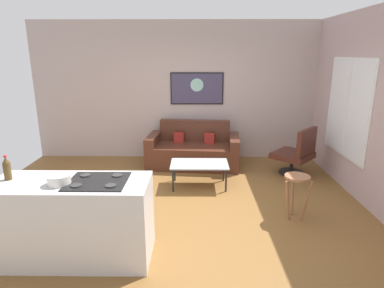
{
  "coord_description": "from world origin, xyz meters",
  "views": [
    {
      "loc": [
        0.13,
        -4.3,
        2.15
      ],
      "look_at": [
        0.08,
        0.9,
        0.7
      ],
      "focal_mm": 30.29,
      "sensor_mm": 36.0,
      "label": 1
    }
  ],
  "objects_px": {
    "armchair": "(297,153)",
    "soda_bottle": "(7,169)",
    "bar_stool": "(297,185)",
    "mixing_bowl": "(59,180)",
    "couch": "(193,151)",
    "wall_painting": "(197,88)",
    "coffee_table": "(199,165)"
  },
  "relations": [
    {
      "from": "bar_stool",
      "to": "wall_painting",
      "type": "distance_m",
      "value": 3.15
    },
    {
      "from": "coffee_table",
      "to": "armchair",
      "type": "distance_m",
      "value": 1.86
    },
    {
      "from": "coffee_table",
      "to": "soda_bottle",
      "type": "xyz_separation_m",
      "value": [
        -2.02,
        -1.94,
        0.63
      ]
    },
    {
      "from": "coffee_table",
      "to": "armchair",
      "type": "xyz_separation_m",
      "value": [
        1.78,
        0.55,
        0.05
      ]
    },
    {
      "from": "couch",
      "to": "armchair",
      "type": "bearing_deg",
      "value": -15.31
    },
    {
      "from": "armchair",
      "to": "couch",
      "type": "bearing_deg",
      "value": 164.69
    },
    {
      "from": "bar_stool",
      "to": "mixing_bowl",
      "type": "distance_m",
      "value": 2.91
    },
    {
      "from": "couch",
      "to": "armchair",
      "type": "relative_size",
      "value": 2.07
    },
    {
      "from": "couch",
      "to": "soda_bottle",
      "type": "relative_size",
      "value": 6.97
    },
    {
      "from": "wall_painting",
      "to": "coffee_table",
      "type": "bearing_deg",
      "value": -88.64
    },
    {
      "from": "couch",
      "to": "soda_bottle",
      "type": "distance_m",
      "value": 3.63
    },
    {
      "from": "bar_stool",
      "to": "soda_bottle",
      "type": "bearing_deg",
      "value": -165.56
    },
    {
      "from": "wall_painting",
      "to": "armchair",
      "type": "bearing_deg",
      "value": -30.06
    },
    {
      "from": "couch",
      "to": "wall_painting",
      "type": "relative_size",
      "value": 1.7
    },
    {
      "from": "coffee_table",
      "to": "mixing_bowl",
      "type": "bearing_deg",
      "value": -124.83
    },
    {
      "from": "couch",
      "to": "coffee_table",
      "type": "bearing_deg",
      "value": -84.43
    },
    {
      "from": "armchair",
      "to": "bar_stool",
      "type": "distance_m",
      "value": 1.72
    },
    {
      "from": "armchair",
      "to": "soda_bottle",
      "type": "distance_m",
      "value": 4.58
    },
    {
      "from": "bar_stool",
      "to": "couch",
      "type": "bearing_deg",
      "value": 122.55
    },
    {
      "from": "armchair",
      "to": "coffee_table",
      "type": "bearing_deg",
      "value": -162.78
    },
    {
      "from": "couch",
      "to": "coffee_table",
      "type": "relative_size",
      "value": 1.95
    },
    {
      "from": "mixing_bowl",
      "to": "wall_painting",
      "type": "distance_m",
      "value": 3.96
    },
    {
      "from": "couch",
      "to": "mixing_bowl",
      "type": "distance_m",
      "value": 3.46
    },
    {
      "from": "armchair",
      "to": "mixing_bowl",
      "type": "distance_m",
      "value": 4.17
    },
    {
      "from": "coffee_table",
      "to": "armchair",
      "type": "height_order",
      "value": "armchair"
    },
    {
      "from": "bar_stool",
      "to": "armchair",
      "type": "bearing_deg",
      "value": 72.99
    },
    {
      "from": "couch",
      "to": "armchair",
      "type": "height_order",
      "value": "armchair"
    },
    {
      "from": "coffee_table",
      "to": "couch",
      "type": "bearing_deg",
      "value": 95.57
    },
    {
      "from": "armchair",
      "to": "wall_painting",
      "type": "bearing_deg",
      "value": 149.94
    },
    {
      "from": "armchair",
      "to": "soda_bottle",
      "type": "relative_size",
      "value": 3.37
    },
    {
      "from": "bar_stool",
      "to": "mixing_bowl",
      "type": "height_order",
      "value": "mixing_bowl"
    },
    {
      "from": "soda_bottle",
      "to": "bar_stool",
      "type": "bearing_deg",
      "value": 14.44
    }
  ]
}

